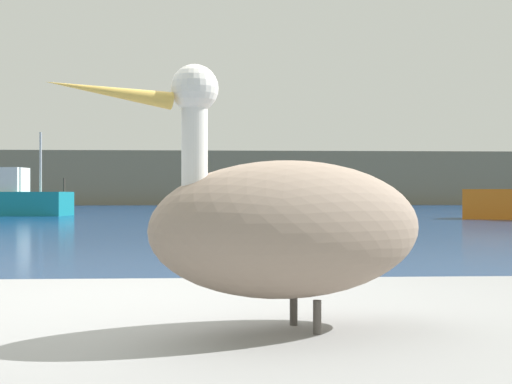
% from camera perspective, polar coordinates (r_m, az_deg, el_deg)
% --- Properties ---
extents(hillside_backdrop, '(140.00, 17.33, 5.50)m').
position_cam_1_polar(hillside_backdrop, '(75.57, -3.31, 1.06)').
color(hillside_backdrop, '#7F755B').
rests_on(hillside_backdrop, ground).
extents(pelican, '(1.42, 0.88, 0.95)m').
position_cam_1_polar(pelican, '(2.44, 2.83, -2.90)').
color(pelican, gray).
rests_on(pelican, pier_dock).
extents(fishing_boat_teal, '(7.21, 3.15, 4.25)m').
position_cam_1_polar(fishing_boat_teal, '(36.45, -20.93, -0.53)').
color(fishing_boat_teal, teal).
rests_on(fishing_boat_teal, ground).
extents(mooring_buoy, '(0.67, 0.67, 0.67)m').
position_cam_1_polar(mooring_buoy, '(10.84, 0.89, -4.13)').
color(mooring_buoy, yellow).
rests_on(mooring_buoy, ground).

